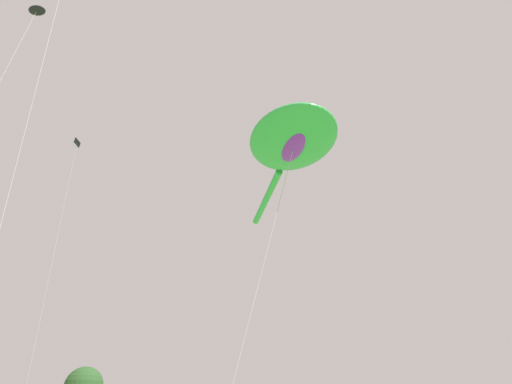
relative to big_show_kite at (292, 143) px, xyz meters
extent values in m
ellipsoid|color=green|center=(-0.11, -0.19, 0.02)|extent=(6.32, 6.80, 1.06)
cylinder|color=green|center=(2.88, 5.01, -0.13)|extent=(3.58, 5.86, 0.38)
ellipsoid|color=purple|center=(-0.11, -0.19, -0.45)|extent=(2.06, 2.58, 0.38)
cylinder|color=#B2B2B7|center=(-1.93, 0.28, -7.33)|extent=(3.68, 0.96, 13.67)
cube|color=black|center=(-5.35, 16.93, 6.55)|extent=(0.53, 0.72, 0.54)
cylinder|color=#B2B2B7|center=(-5.27, 16.33, -3.81)|extent=(0.18, 1.22, 20.71)
cylinder|color=#B2B2B7|center=(-11.37, -0.27, -1.26)|extent=(1.01, 0.17, 25.80)
ellipsoid|color=black|center=(-11.17, 9.76, 9.62)|extent=(1.20, 1.20, 0.41)
camera|label=1|loc=(-12.83, -12.04, -12.30)|focal=30.45mm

